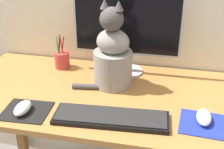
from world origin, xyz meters
TOP-DOWN VIEW (x-y plane):
  - desk at (0.00, 0.00)m, footprint 1.31×0.66m
  - monitor at (0.08, 0.23)m, footprint 0.53×0.17m
  - keyboard at (0.10, -0.20)m, footprint 0.46×0.17m
  - mousepad_left at (-0.26, -0.21)m, footprint 0.20×0.18m
  - mousepad_right at (0.45, -0.15)m, footprint 0.20×0.18m
  - computer_mouse_left at (-0.26, -0.23)m, footprint 0.06×0.11m
  - computer_mouse_right at (0.45, -0.13)m, footprint 0.06×0.11m
  - cat at (0.04, 0.09)m, footprint 0.28×0.21m
  - pen_cup at (-0.26, 0.22)m, footprint 0.08×0.08m

SIDE VIEW (x-z plane):
  - desk at x=0.00m, z-range 0.26..0.96m
  - mousepad_left at x=-0.26m, z-range 0.70..0.71m
  - mousepad_right at x=0.45m, z-range 0.70..0.71m
  - keyboard at x=0.10m, z-range 0.70..0.73m
  - computer_mouse_right at x=0.45m, z-range 0.71..0.74m
  - computer_mouse_left at x=-0.26m, z-range 0.71..0.75m
  - pen_cup at x=-0.26m, z-range 0.66..0.84m
  - cat at x=0.04m, z-range 0.65..1.06m
  - monitor at x=0.08m, z-range 0.73..1.17m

